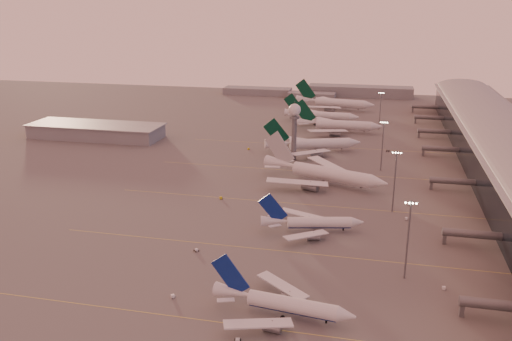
# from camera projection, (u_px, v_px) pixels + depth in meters

# --- Properties ---
(ground) EXTENTS (700.00, 700.00, 0.00)m
(ground) POSITION_uv_depth(u_px,v_px,m) (219.00, 259.00, 175.06)
(ground) COLOR #504E4E
(ground) RESTS_ON ground
(taxiway_markings) EXTENTS (180.00, 185.25, 0.02)m
(taxiway_markings) POSITION_uv_depth(u_px,v_px,m) (329.00, 205.00, 220.73)
(taxiway_markings) COLOR gold
(taxiway_markings) RESTS_ON ground
(terminal) EXTENTS (57.00, 362.00, 23.04)m
(terminal) POSITION_uv_depth(u_px,v_px,m) (510.00, 157.00, 251.26)
(terminal) COLOR black
(terminal) RESTS_ON ground
(hangar) EXTENTS (82.00, 27.00, 8.50)m
(hangar) POSITION_uv_depth(u_px,v_px,m) (96.00, 131.00, 329.70)
(hangar) COLOR slate
(hangar) RESTS_ON ground
(radar_tower) EXTENTS (6.40, 6.40, 31.10)m
(radar_tower) POSITION_uv_depth(u_px,v_px,m) (294.00, 120.00, 279.39)
(radar_tower) COLOR #5B5E63
(radar_tower) RESTS_ON ground
(mast_a) EXTENTS (3.60, 0.56, 25.00)m
(mast_a) POSITION_uv_depth(u_px,v_px,m) (408.00, 236.00, 158.55)
(mast_a) COLOR #5B5E63
(mast_a) RESTS_ON ground
(mast_b) EXTENTS (3.60, 0.56, 25.00)m
(mast_b) POSITION_uv_depth(u_px,v_px,m) (395.00, 178.00, 210.36)
(mast_b) COLOR #5B5E63
(mast_b) RESTS_ON ground
(mast_c) EXTENTS (3.60, 0.56, 25.00)m
(mast_c) POSITION_uv_depth(u_px,v_px,m) (382.00, 143.00, 262.60)
(mast_c) COLOR #5B5E63
(mast_c) RESTS_ON ground
(mast_d) EXTENTS (3.60, 0.56, 25.00)m
(mast_d) POSITION_uv_depth(u_px,v_px,m) (380.00, 109.00, 346.76)
(mast_d) COLOR #5B5E63
(mast_d) RESTS_ON ground
(distant_horizon) EXTENTS (165.00, 37.50, 9.00)m
(distant_horizon) POSITION_uv_depth(u_px,v_px,m) (328.00, 92.00, 475.83)
(distant_horizon) COLOR slate
(distant_horizon) RESTS_ON ground
(narrowbody_near) EXTENTS (39.56, 31.40, 15.49)m
(narrowbody_near) POSITION_uv_depth(u_px,v_px,m) (282.00, 306.00, 142.02)
(narrowbody_near) COLOR silver
(narrowbody_near) RESTS_ON ground
(narrowbody_mid) EXTENTS (37.46, 29.57, 14.85)m
(narrowbody_mid) POSITION_uv_depth(u_px,v_px,m) (312.00, 224.00, 194.48)
(narrowbody_mid) COLOR silver
(narrowbody_mid) RESTS_ON ground
(widebody_white) EXTENTS (58.78, 46.29, 21.61)m
(widebody_white) POSITION_uv_depth(u_px,v_px,m) (324.00, 176.00, 246.05)
(widebody_white) COLOR silver
(widebody_white) RESTS_ON ground
(greentail_a) EXTENTS (52.43, 41.63, 19.82)m
(greentail_a) POSITION_uv_depth(u_px,v_px,m) (313.00, 146.00, 298.10)
(greentail_a) COLOR silver
(greentail_a) RESTS_ON ground
(greentail_b) EXTENTS (56.51, 45.68, 20.54)m
(greentail_b) POSITION_uv_depth(u_px,v_px,m) (338.00, 127.00, 343.55)
(greentail_b) COLOR silver
(greentail_b) RESTS_ON ground
(greentail_c) EXTENTS (52.55, 42.35, 19.08)m
(greentail_c) POSITION_uv_depth(u_px,v_px,m) (321.00, 117.00, 373.47)
(greentail_c) COLOR silver
(greentail_c) RESTS_ON ground
(greentail_d) EXTENTS (61.83, 49.58, 22.57)m
(greentail_d) POSITION_uv_depth(u_px,v_px,m) (335.00, 105.00, 415.63)
(greentail_d) COLOR silver
(greentail_d) RESTS_ON ground
(gsv_truck_a) EXTENTS (5.19, 4.69, 2.09)m
(gsv_truck_a) POSITION_uv_depth(u_px,v_px,m) (174.00, 294.00, 151.64)
(gsv_truck_a) COLOR silver
(gsv_truck_a) RESTS_ON ground
(gsv_tug_near) EXTENTS (2.69, 3.81, 1.00)m
(gsv_tug_near) POSITION_uv_depth(u_px,v_px,m) (238.00, 341.00, 131.70)
(gsv_tug_near) COLOR silver
(gsv_tug_near) RESTS_ON ground
(gsv_catering_a) EXTENTS (4.60, 2.33, 3.70)m
(gsv_catering_a) POSITION_uv_depth(u_px,v_px,m) (445.00, 284.00, 155.55)
(gsv_catering_a) COLOR silver
(gsv_catering_a) RESTS_ON ground
(gsv_tug_mid) EXTENTS (3.51, 3.36, 0.87)m
(gsv_tug_mid) POSITION_uv_depth(u_px,v_px,m) (196.00, 250.00, 179.86)
(gsv_tug_mid) COLOR silver
(gsv_tug_mid) RESTS_ON ground
(gsv_truck_b) EXTENTS (5.02, 2.02, 2.00)m
(gsv_truck_b) POSITION_uv_depth(u_px,v_px,m) (407.00, 218.00, 205.64)
(gsv_truck_b) COLOR silver
(gsv_truck_b) RESTS_ON ground
(gsv_truck_c) EXTENTS (5.55, 4.60, 2.18)m
(gsv_truck_c) POSITION_uv_depth(u_px,v_px,m) (222.00, 197.00, 227.60)
(gsv_truck_c) COLOR gold
(gsv_truck_c) RESTS_ON ground
(gsv_catering_b) EXTENTS (5.45, 3.79, 4.10)m
(gsv_catering_b) POSITION_uv_depth(u_px,v_px,m) (409.00, 200.00, 220.44)
(gsv_catering_b) COLOR silver
(gsv_catering_b) RESTS_ON ground
(gsv_tug_far) EXTENTS (4.19, 4.31, 1.08)m
(gsv_tug_far) POSITION_uv_depth(u_px,v_px,m) (303.00, 168.00, 268.35)
(gsv_tug_far) COLOR silver
(gsv_tug_far) RESTS_ON ground
(gsv_truck_d) EXTENTS (3.56, 5.23, 1.99)m
(gsv_truck_d) POSITION_uv_depth(u_px,v_px,m) (249.00, 148.00, 304.04)
(gsv_truck_d) COLOR gold
(gsv_truck_d) RESTS_ON ground
(gsv_tug_hangar) EXTENTS (3.80, 2.43, 1.05)m
(gsv_tug_hangar) POSITION_uv_depth(u_px,v_px,m) (388.00, 151.00, 300.07)
(gsv_tug_hangar) COLOR #5D6062
(gsv_tug_hangar) RESTS_ON ground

